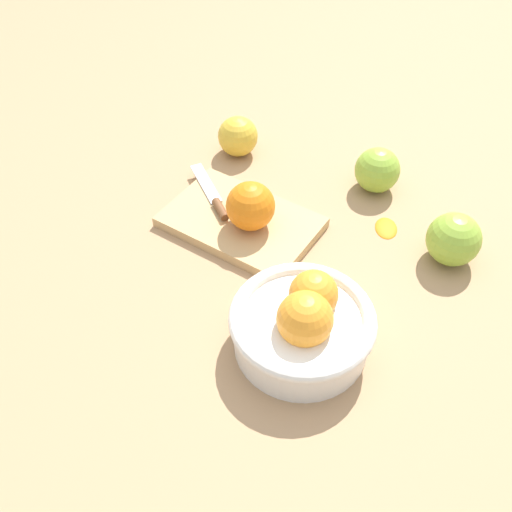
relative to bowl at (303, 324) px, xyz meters
The scene contains 9 objects.
ground_plane 0.19m from the bowl, 47.88° to the right, with size 2.40×2.40×0.00m, color tan.
bowl is the anchor object (origin of this frame).
cutting_board 0.25m from the bowl, 26.80° to the right, with size 0.24×0.16×0.02m, color tan.
orange_on_board 0.23m from the bowl, 29.20° to the right, with size 0.08×0.08×0.08m, color orange.
knife 0.31m from the bowl, 21.56° to the right, with size 0.15×0.08×0.01m.
apple_front_right 0.44m from the bowl, 34.65° to the right, with size 0.07×0.07×0.07m, color gold.
apple_front_left 0.29m from the bowl, 102.47° to the right, with size 0.08×0.08×0.08m, color #8EB738.
apple_front_center 0.36m from the bowl, 70.83° to the right, with size 0.08×0.08×0.08m, color #8EB738.
citrus_peel 0.28m from the bowl, 80.27° to the right, with size 0.05×0.04×0.01m, color orange.
Camera 1 is at (-0.40, 0.52, 0.66)m, focal length 41.63 mm.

